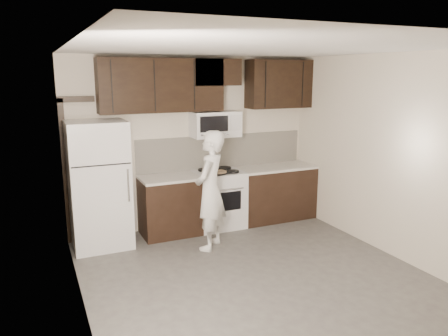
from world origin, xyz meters
TOP-DOWN VIEW (x-y plane):
  - floor at (0.00, 0.00)m, footprint 4.50×4.50m
  - back_wall at (0.00, 2.25)m, footprint 4.00×0.00m
  - ceiling at (0.00, 0.00)m, footprint 4.50×4.50m
  - counter_run at (0.60, 1.94)m, footprint 2.95×0.64m
  - stove at (0.30, 1.94)m, footprint 0.76×0.66m
  - backsplash at (0.50, 2.24)m, footprint 2.90×0.02m
  - upper_cabinets at (0.21, 2.08)m, footprint 3.48×0.35m
  - microwave at (0.30, 2.06)m, footprint 0.76×0.42m
  - refrigerator at (-1.55, 1.89)m, footprint 0.80×0.76m
  - door_trim at (-1.92, 2.21)m, footprint 0.50×0.08m
  - saucepan at (0.12, 1.79)m, footprint 0.28×0.16m
  - baking_tray at (0.25, 1.81)m, footprint 0.43×0.37m
  - pizza at (0.25, 1.81)m, footprint 0.31×0.31m
  - person at (-0.15, 1.18)m, footprint 0.71×0.72m

SIDE VIEW (x-z plane):
  - floor at x=0.00m, z-range 0.00..0.00m
  - counter_run at x=0.60m, z-range 0.00..0.91m
  - stove at x=0.30m, z-range -0.01..0.93m
  - person at x=-0.15m, z-range 0.00..1.68m
  - refrigerator at x=-1.55m, z-range 0.00..1.80m
  - baking_tray at x=0.25m, z-range 0.91..0.93m
  - pizza at x=0.25m, z-range 0.93..0.95m
  - saucepan at x=0.12m, z-range 0.90..1.05m
  - backsplash at x=0.50m, z-range 0.91..1.45m
  - door_trim at x=-1.92m, z-range 0.19..2.31m
  - back_wall at x=0.00m, z-range -0.65..3.35m
  - microwave at x=0.30m, z-range 1.45..1.85m
  - upper_cabinets at x=0.21m, z-range 1.89..2.67m
  - ceiling at x=0.00m, z-range 2.70..2.70m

